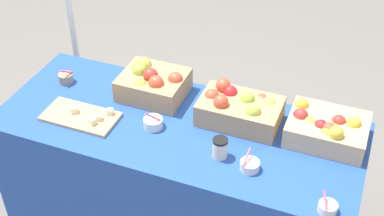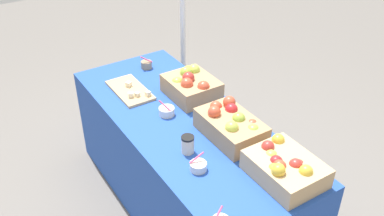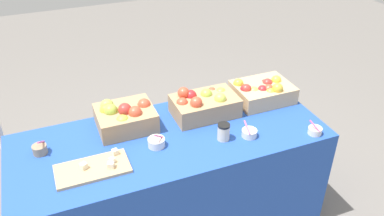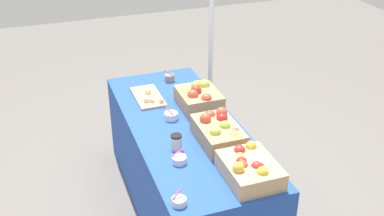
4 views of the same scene
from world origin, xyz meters
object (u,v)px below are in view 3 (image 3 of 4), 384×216
object	(u,v)px
sample_bowl_mid	(249,133)
sample_bowl_extra	(156,142)
cutting_board_front	(93,168)
sample_bowl_near	(40,149)
apple_crate_right	(124,116)
sample_bowl_far	(315,131)
apple_crate_left	(262,91)
apple_crate_middle	(204,104)
coffee_cup	(224,132)

from	to	relation	value
sample_bowl_mid	sample_bowl_extra	world-z (taller)	sample_bowl_extra
cutting_board_front	sample_bowl_near	bearing A→B (deg)	134.60
sample_bowl_extra	apple_crate_right	bearing A→B (deg)	115.14
sample_bowl_near	sample_bowl_mid	world-z (taller)	sample_bowl_near
apple_crate_right	sample_bowl_mid	size ratio (longest dim) A/B	3.68
apple_crate_right	cutting_board_front	xyz separation A→B (m)	(-0.26, -0.33, -0.07)
apple_crate_right	sample_bowl_mid	bearing A→B (deg)	-29.30
sample_bowl_far	sample_bowl_near	bearing A→B (deg)	164.66
apple_crate_left	sample_bowl_near	distance (m)	1.47
apple_crate_middle	sample_bowl_far	size ratio (longest dim) A/B	4.48
apple_crate_right	sample_bowl_far	world-z (taller)	apple_crate_right
apple_crate_middle	sample_bowl_far	world-z (taller)	apple_crate_middle
apple_crate_middle	apple_crate_right	distance (m)	0.52
sample_bowl_mid	coffee_cup	xyz separation A→B (m)	(-0.16, 0.03, 0.03)
apple_crate_middle	sample_bowl_near	size ratio (longest dim) A/B	3.81
apple_crate_middle	sample_bowl_mid	xyz separation A→B (m)	(0.15, -0.33, -0.05)
sample_bowl_far	sample_bowl_mid	bearing A→B (deg)	161.65
apple_crate_middle	sample_bowl_far	bearing A→B (deg)	-40.42
sample_bowl_mid	sample_bowl_far	xyz separation A→B (m)	(0.38, -0.13, -0.00)
apple_crate_right	sample_bowl_mid	distance (m)	0.77
apple_crate_left	sample_bowl_mid	world-z (taller)	apple_crate_left
apple_crate_left	sample_bowl_mid	bearing A→B (deg)	-129.76
sample_bowl_near	sample_bowl_extra	xyz separation A→B (m)	(0.63, -0.18, -0.00)
cutting_board_front	sample_bowl_extra	size ratio (longest dim) A/B	3.47
cutting_board_front	sample_bowl_near	world-z (taller)	sample_bowl_near
apple_crate_right	cutting_board_front	world-z (taller)	apple_crate_right
apple_crate_right	sample_bowl_extra	world-z (taller)	apple_crate_right
sample_bowl_near	sample_bowl_far	bearing A→B (deg)	-15.34
sample_bowl_mid	sample_bowl_extra	size ratio (longest dim) A/B	0.83
sample_bowl_extra	apple_crate_middle	bearing A→B (deg)	28.31
sample_bowl_extra	sample_bowl_far	bearing A→B (deg)	-14.71
sample_bowl_far	coffee_cup	bearing A→B (deg)	163.59
sample_bowl_far	coffee_cup	world-z (taller)	coffee_cup
sample_bowl_near	sample_bowl_mid	distance (m)	1.22
sample_bowl_near	sample_bowl_far	world-z (taller)	sample_bowl_near
apple_crate_right	cutting_board_front	distance (m)	0.42
sample_bowl_mid	coffee_cup	size ratio (longest dim) A/B	0.89
apple_crate_left	sample_bowl_near	bearing A→B (deg)	-178.35
apple_crate_left	apple_crate_right	size ratio (longest dim) A/B	1.10
apple_crate_left	apple_crate_right	distance (m)	0.95
sample_bowl_mid	cutting_board_front	bearing A→B (deg)	177.22
coffee_cup	sample_bowl_near	bearing A→B (deg)	165.23
apple_crate_right	sample_bowl_far	distance (m)	1.16
apple_crate_middle	sample_bowl_extra	distance (m)	0.45
apple_crate_left	sample_bowl_far	world-z (taller)	apple_crate_left
apple_crate_middle	sample_bowl_mid	bearing A→B (deg)	-65.03
coffee_cup	cutting_board_front	bearing A→B (deg)	179.05
apple_crate_middle	sample_bowl_far	xyz separation A→B (m)	(0.54, -0.46, -0.05)
apple_crate_middle	sample_bowl_near	world-z (taller)	apple_crate_middle
sample_bowl_near	coffee_cup	world-z (taller)	sample_bowl_near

